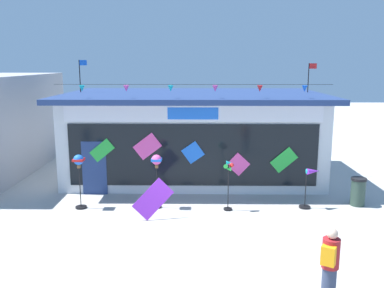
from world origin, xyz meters
TOP-DOWN VIEW (x-y plane):
  - ground_plane at (0.00, 0.00)m, footprint 80.00×80.00m
  - kite_shop_building at (0.11, 6.27)m, footprint 10.49×6.49m
  - wind_spinner_far_left at (-3.64, 2.00)m, footprint 0.38×0.38m
  - wind_spinner_left at (-1.08, 2.08)m, footprint 0.34×0.34m
  - wind_spinner_center_left at (1.29, 1.86)m, footprint 0.35×0.29m
  - wind_spinner_center_right at (4.04, 2.12)m, footprint 0.66×0.38m
  - person_near_camera at (2.88, -3.67)m, footprint 0.43×0.48m
  - trash_bin at (5.77, 2.40)m, footprint 0.52×0.52m
  - display_kite_on_ground at (-1.10, 1.05)m, footprint 1.30×0.36m

SIDE VIEW (x-z plane):
  - ground_plane at x=0.00m, z-range 0.00..0.00m
  - trash_bin at x=5.77m, z-range 0.01..0.98m
  - display_kite_on_ground at x=-1.10m, z-range 0.00..1.30m
  - wind_spinner_center_right at x=4.04m, z-range 0.19..1.57m
  - person_near_camera at x=2.88m, z-range 0.05..1.73m
  - wind_spinner_center_left at x=1.29m, z-range 0.26..1.96m
  - wind_spinner_far_left at x=-3.64m, z-range 0.50..2.34m
  - wind_spinner_left at x=-1.08m, z-range 0.57..2.40m
  - kite_shop_building at x=0.11m, z-range -0.65..4.28m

